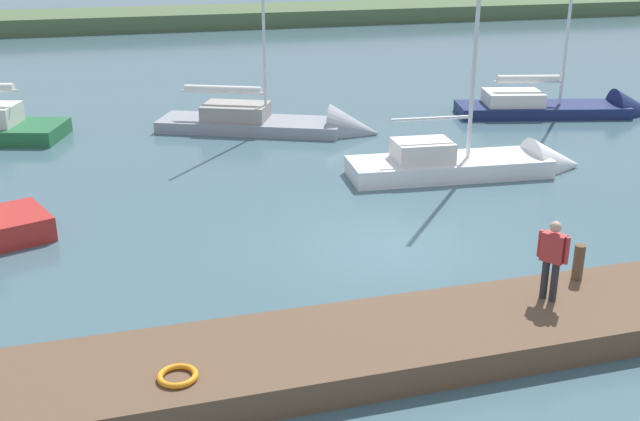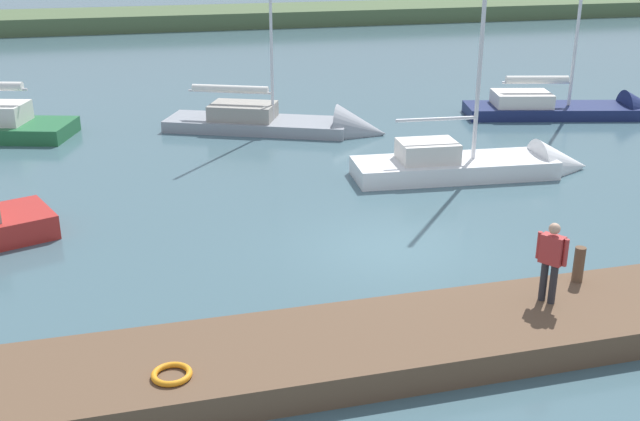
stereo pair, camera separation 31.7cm
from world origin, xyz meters
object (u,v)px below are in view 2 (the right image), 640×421
at_px(mooring_post_near, 579,264).
at_px(sailboat_inner_slip, 581,112).
at_px(life_ring_buoy, 172,374).
at_px(sailboat_far_left, 488,168).
at_px(person_on_dock, 551,257).
at_px(sailboat_near_dock, 295,127).

bearing_deg(mooring_post_near, sailboat_inner_slip, -123.45).
bearing_deg(life_ring_buoy, sailboat_far_left, -137.03).
distance_m(sailboat_inner_slip, person_on_dock, 18.60).
height_order(mooring_post_near, person_on_dock, person_on_dock).
bearing_deg(mooring_post_near, sailboat_far_left, -105.39).
height_order(sailboat_near_dock, person_on_dock, sailboat_near_dock).
bearing_deg(sailboat_inner_slip, person_on_dock, -110.97).
relative_size(mooring_post_near, sailboat_near_dock, 0.07).
distance_m(mooring_post_near, person_on_dock, 1.35).
relative_size(sailboat_near_dock, person_on_dock, 6.37).
relative_size(mooring_post_near, sailboat_inner_slip, 0.09).
bearing_deg(sailboat_near_dock, life_ring_buoy, -84.98).
xyz_separation_m(life_ring_buoy, sailboat_far_left, (-10.54, -9.82, -0.40)).
relative_size(life_ring_buoy, sailboat_far_left, 0.07).
bearing_deg(sailboat_inner_slip, life_ring_buoy, -124.02).
xyz_separation_m(sailboat_near_dock, person_on_dock, (-1.26, 15.73, 1.28)).
xyz_separation_m(mooring_post_near, life_ring_buoy, (8.22, 1.40, -0.32)).
height_order(mooring_post_near, sailboat_near_dock, sailboat_near_dock).
bearing_deg(sailboat_inner_slip, mooring_post_near, -109.28).
bearing_deg(sailboat_near_dock, sailboat_inner_slip, 21.96).
relative_size(sailboat_far_left, sailboat_near_dock, 0.94).
relative_size(sailboat_far_left, person_on_dock, 6.01).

